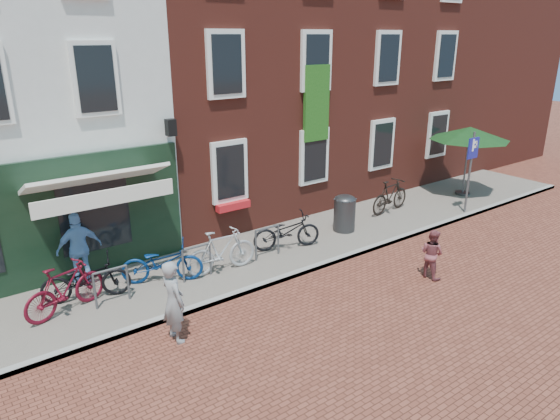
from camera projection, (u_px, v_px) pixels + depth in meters
ground at (279, 283)px, 11.76m from camera, size 80.00×80.00×0.00m
sidewalk at (276, 250)px, 13.45m from camera, size 24.00×3.00×0.10m
building_brick_mid at (202, 51)px, 16.55m from camera, size 6.00×8.00×10.00m
building_brick_right at (337, 48)px, 19.92m from camera, size 6.00×8.00×10.00m
filler_right at (438, 57)px, 23.74m from camera, size 7.00×8.00×9.00m
litter_bin at (345, 211)px, 14.50m from camera, size 0.63×0.63×1.15m
parking_sign at (471, 161)px, 15.64m from camera, size 0.50×0.08×2.60m
parasol at (470, 131)px, 17.28m from camera, size 2.73×2.73×2.52m
woman at (173, 301)px, 9.34m from camera, size 0.43×0.62×1.63m
boy at (432, 254)px, 11.89m from camera, size 0.49×0.62×1.21m
cafe_person at (79, 248)px, 11.34m from camera, size 1.00×0.43×1.69m
bicycle_0 at (86, 279)px, 10.72m from camera, size 1.95×1.14×0.97m
bicycle_1 at (65, 289)px, 10.19m from camera, size 1.85×1.01×1.07m
bicycle_2 at (162, 262)px, 11.49m from camera, size 1.93×1.40×0.97m
bicycle_3 at (221, 251)px, 11.97m from camera, size 1.82×0.65×1.07m
bicycle_4 at (287, 231)px, 13.30m from camera, size 1.95×1.17×0.97m
bicycle_5 at (390, 196)px, 16.05m from camera, size 1.83×0.70×1.07m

